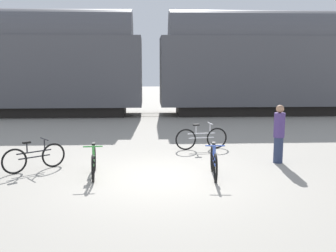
% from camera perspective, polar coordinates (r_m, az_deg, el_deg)
% --- Properties ---
extents(ground_plane, '(80.00, 80.00, 0.00)m').
position_cam_1_polar(ground_plane, '(9.67, -1.72, -7.50)').
color(ground_plane, gray).
extents(freight_train, '(24.19, 2.97, 5.59)m').
position_cam_1_polar(freight_train, '(21.40, -2.49, 9.50)').
color(freight_train, black).
rests_on(freight_train, ground_plane).
extents(rail_near, '(36.19, 0.07, 0.01)m').
position_cam_1_polar(rail_near, '(20.86, -2.42, 1.41)').
color(rail_near, '#4C4238').
rests_on(rail_near, ground_plane).
extents(rail_far, '(36.19, 0.07, 0.01)m').
position_cam_1_polar(rail_far, '(22.28, -2.45, 1.89)').
color(rail_far, '#4C4238').
rests_on(rail_far, ground_plane).
extents(bicycle_green, '(0.46, 1.71, 0.82)m').
position_cam_1_polar(bicycle_green, '(9.89, -10.72, -5.17)').
color(bicycle_green, black).
rests_on(bicycle_green, ground_plane).
extents(bicycle_blue, '(0.46, 1.66, 0.85)m').
position_cam_1_polar(bicycle_blue, '(9.74, 6.67, -5.24)').
color(bicycle_blue, black).
rests_on(bicycle_blue, ground_plane).
extents(bicycle_silver, '(1.73, 0.46, 0.86)m').
position_cam_1_polar(bicycle_silver, '(12.79, 4.87, -1.77)').
color(bicycle_silver, black).
rests_on(bicycle_silver, ground_plane).
extents(bicycle_black, '(1.37, 1.08, 0.81)m').
position_cam_1_polar(bicycle_black, '(10.80, -18.81, -4.32)').
color(bicycle_black, black).
rests_on(bicycle_black, ground_plane).
extents(person_in_purple, '(0.30, 0.30, 1.63)m').
position_cam_1_polar(person_in_purple, '(11.36, 15.81, -1.07)').
color(person_in_purple, '#283351').
rests_on(person_in_purple, ground_plane).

